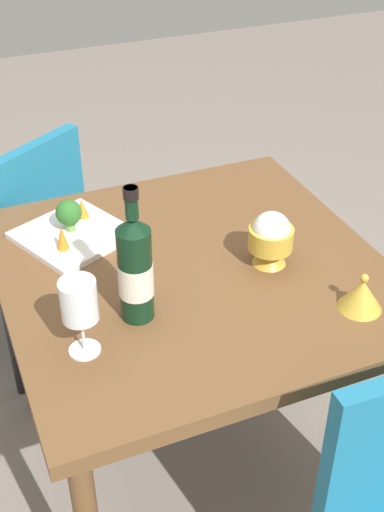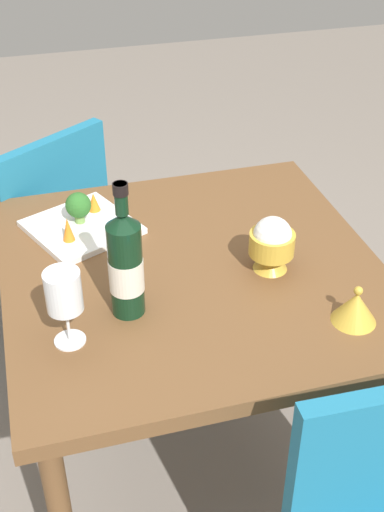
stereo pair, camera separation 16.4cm
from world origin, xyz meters
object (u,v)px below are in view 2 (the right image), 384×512
at_px(wine_glass, 64,293).
at_px(carrot_garnish_right, 94,202).
at_px(chair_near_window, 45,223).
at_px(wine_bottle, 126,264).
at_px(rice_bowl, 272,243).
at_px(rice_bowl_lid, 355,307).
at_px(carrot_garnish_left, 68,229).
at_px(serving_plate, 82,227).
at_px(broccoli_floret, 78,206).

bearing_deg(wine_glass, carrot_garnish_right, -14.64).
xyz_separation_m(chair_near_window, wine_bottle, (-0.76, -0.14, 0.33)).
height_order(rice_bowl, rice_bowl_lid, rice_bowl).
relative_size(carrot_garnish_left, carrot_garnish_right, 1.22).
bearing_deg(carrot_garnish_right, carrot_garnish_left, 146.82).
distance_m(wine_bottle, carrot_garnish_right, 0.44).
relative_size(wine_glass, carrot_garnish_left, 2.78).
xyz_separation_m(serving_plate, carrot_garnish_left, (-0.07, 0.04, 0.04)).
relative_size(wine_bottle, wine_glass, 1.81).
distance_m(wine_glass, rice_bowl, 0.52).
distance_m(rice_bowl, carrot_garnish_left, 0.52).
height_order(chair_near_window, wine_glass, wine_glass).
distance_m(rice_bowl, rice_bowl_lid, 0.26).
bearing_deg(chair_near_window, broccoli_floret, -110.63).
bearing_deg(chair_near_window, carrot_garnish_right, -101.54).
height_order(wine_glass, carrot_garnish_right, wine_glass).
distance_m(chair_near_window, wine_bottle, 0.84).
bearing_deg(rice_bowl, wine_glass, 104.86).
distance_m(wine_glass, rice_bowl_lid, 0.63).
xyz_separation_m(rice_bowl, broccoli_floret, (0.31, 0.42, -0.01)).
distance_m(chair_near_window, wine_glass, 0.89).
xyz_separation_m(broccoli_floret, carrot_garnish_right, (0.05, -0.05, -0.02)).
distance_m(broccoli_floret, carrot_garnish_right, 0.07).
bearing_deg(wine_bottle, carrot_garnish_left, 17.65).
relative_size(rice_bowl, rice_bowl_lid, 1.42).
bearing_deg(wine_bottle, serving_plate, 8.62).
bearing_deg(serving_plate, wine_bottle, -171.38).
relative_size(chair_near_window, rice_bowl_lid, 8.50).
height_order(rice_bowl_lid, carrot_garnish_left, rice_bowl_lid).
distance_m(carrot_garnish_left, carrot_garnish_right, 0.16).
height_order(rice_bowl, carrot_garnish_right, rice_bowl).
relative_size(rice_bowl_lid, broccoli_floret, 1.17).
relative_size(chair_near_window, broccoli_floret, 9.91).
bearing_deg(chair_near_window, wine_glass, -123.09).
bearing_deg(broccoli_floret, chair_near_window, 12.60).
distance_m(wine_glass, carrot_garnish_right, 0.52).
distance_m(wine_glass, carrot_garnish_left, 0.38).
height_order(rice_bowl, broccoli_floret, rice_bowl).
relative_size(serving_plate, broccoli_floret, 3.84).
height_order(chair_near_window, rice_bowl_lid, chair_near_window).
relative_size(wine_glass, rice_bowl_lid, 1.79).
relative_size(serving_plate, carrot_garnish_right, 6.23).
xyz_separation_m(chair_near_window, rice_bowl, (-0.69, -0.51, 0.28)).
height_order(wine_glass, rice_bowl_lid, wine_glass).
height_order(chair_near_window, carrot_garnish_left, chair_near_window).
bearing_deg(rice_bowl, rice_bowl_lid, -155.52).
bearing_deg(carrot_garnish_left, wine_glass, 173.05).
bearing_deg(rice_bowl, serving_plate, 54.66).
distance_m(wine_glass, serving_plate, 0.46).
xyz_separation_m(wine_bottle, wine_glass, (-0.07, 0.14, 0.00)).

